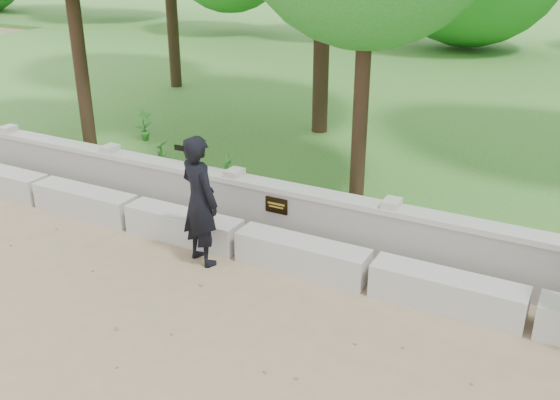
{
  "coord_description": "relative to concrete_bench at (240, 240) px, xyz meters",
  "views": [
    {
      "loc": [
        4.31,
        -4.94,
        4.29
      ],
      "look_at": [
        0.81,
        1.63,
        1.12
      ],
      "focal_mm": 40.0,
      "sensor_mm": 36.0,
      "label": 1
    }
  ],
  "objects": [
    {
      "name": "shrub_b",
      "position": [
        -1.22,
        1.51,
        0.34
      ],
      "size": [
        0.35,
        0.4,
        0.62
      ],
      "primitive_type": "imported",
      "rotation": [
        0.0,
        0.0,
        1.8
      ],
      "color": "#36862D",
      "rests_on": "lawn"
    },
    {
      "name": "shrub_a",
      "position": [
        -4.25,
        3.07,
        0.36
      ],
      "size": [
        0.39,
        0.43,
        0.67
      ],
      "primitive_type": "imported",
      "rotation": [
        0.0,
        0.0,
        0.99
      ],
      "color": "#36862D",
      "rests_on": "lawn"
    },
    {
      "name": "parapet_wall",
      "position": [
        0.0,
        0.7,
        0.24
      ],
      "size": [
        12.5,
        0.35,
        0.9
      ],
      "color": "#A19E98",
      "rests_on": "ground"
    },
    {
      "name": "lawn",
      "position": [
        -0.0,
        12.1,
        -0.1
      ],
      "size": [
        40.0,
        22.0,
        0.25
      ],
      "primitive_type": "cube",
      "color": "#3B6923",
      "rests_on": "ground"
    },
    {
      "name": "shrub_d",
      "position": [
        -2.74,
        1.73,
        0.32
      ],
      "size": [
        0.36,
        0.39,
        0.59
      ],
      "primitive_type": "imported",
      "rotation": [
        0.0,
        0.0,
        4.96
      ],
      "color": "#36862D",
      "rests_on": "lawn"
    },
    {
      "name": "man_main",
      "position": [
        -0.37,
        -0.42,
        0.71
      ],
      "size": [
        0.79,
        0.74,
        1.87
      ],
      "color": "black",
      "rests_on": "ground"
    },
    {
      "name": "concrete_bench",
      "position": [
        0.0,
        0.0,
        0.0
      ],
      "size": [
        11.9,
        0.45,
        0.45
      ],
      "color": "#ABA8A1",
      "rests_on": "ground"
    },
    {
      "name": "ground",
      "position": [
        -0.0,
        -1.9,
        -0.22
      ],
      "size": [
        80.0,
        80.0,
        0.0
      ],
      "primitive_type": "plane",
      "color": "#8F7858",
      "rests_on": "ground"
    }
  ]
}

